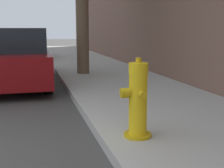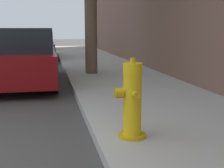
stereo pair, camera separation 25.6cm
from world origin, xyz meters
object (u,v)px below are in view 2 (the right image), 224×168
(fire_hydrant, at_px, (132,101))
(parked_car_mid, at_px, (35,46))
(parked_car_far, at_px, (36,40))
(parked_car_near, at_px, (19,57))

(fire_hydrant, distance_m, parked_car_mid, 11.08)
(parked_car_far, bearing_deg, parked_car_mid, -88.52)
(fire_hydrant, relative_size, parked_car_far, 0.22)
(parked_car_near, xyz_separation_m, parked_car_mid, (0.15, 6.36, -0.07))
(fire_hydrant, relative_size, parked_car_near, 0.22)
(parked_car_near, bearing_deg, parked_car_far, 90.07)
(parked_car_near, distance_m, parked_car_far, 12.79)
(parked_car_near, distance_m, parked_car_mid, 6.36)
(parked_car_far, bearing_deg, fire_hydrant, -84.71)
(fire_hydrant, xyz_separation_m, parked_car_far, (-1.61, 17.42, 0.11))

